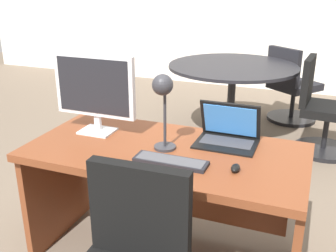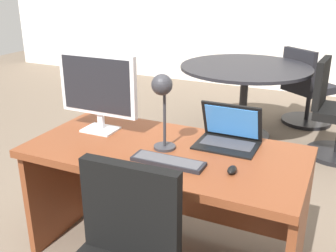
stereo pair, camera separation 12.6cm
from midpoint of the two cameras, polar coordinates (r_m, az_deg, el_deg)
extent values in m
plane|color=#6B5B4C|center=(3.77, 10.39, -4.81)|extent=(12.00, 12.00, 0.00)
cube|color=brown|center=(2.18, 1.24, -3.82)|extent=(1.52, 0.75, 0.04)
cube|color=brown|center=(2.69, -13.50, -7.94)|extent=(0.04, 0.66, 0.68)
cube|color=brown|center=(2.22, 19.60, -15.48)|extent=(0.04, 0.66, 0.68)
cube|color=brown|center=(2.56, 3.74, -8.08)|extent=(1.33, 0.02, 0.47)
cube|color=silver|center=(2.45, -8.21, -0.50)|extent=(0.20, 0.16, 0.01)
cube|color=silver|center=(2.44, -8.14, 0.75)|extent=(0.04, 0.02, 0.10)
cube|color=silver|center=(2.36, -8.56, 5.92)|extent=(0.51, 0.04, 0.37)
cube|color=black|center=(2.35, -8.82, 5.81)|extent=(0.46, 0.00, 0.32)
cube|color=black|center=(2.24, 10.01, -2.75)|extent=(0.34, 0.25, 0.01)
cube|color=#38383D|center=(2.25, 10.15, -2.44)|extent=(0.29, 0.14, 0.00)
cube|color=black|center=(2.27, 10.73, 0.67)|extent=(0.34, 0.10, 0.23)
cube|color=#3F8CEA|center=(2.26, 10.67, 0.56)|extent=(0.30, 0.08, 0.19)
cube|color=black|center=(2.01, 1.81, -5.13)|extent=(0.38, 0.11, 0.02)
cube|color=#47474C|center=(2.00, 1.82, -4.85)|extent=(0.35, 0.09, 0.00)
ellipsoid|color=black|center=(1.94, 11.03, -6.23)|extent=(0.04, 0.08, 0.03)
cylinder|color=#2D2D33|center=(2.18, 1.17, -3.04)|extent=(0.12, 0.12, 0.01)
cylinder|color=#2D2D33|center=(2.12, 1.21, 1.00)|extent=(0.02, 0.02, 0.31)
sphere|color=#2D2D33|center=(2.03, 0.90, 5.94)|extent=(0.11, 0.11, 0.11)
cube|color=black|center=(1.69, -3.21, -12.06)|extent=(0.44, 0.08, 0.43)
cylinder|color=black|center=(4.30, 11.25, -1.31)|extent=(0.59, 0.59, 0.04)
cylinder|color=black|center=(4.18, 11.60, 3.37)|extent=(0.08, 0.08, 0.70)
cylinder|color=black|center=(4.08, 11.96, 8.23)|extent=(1.30, 1.30, 0.03)
cylinder|color=black|center=(4.93, 19.87, 0.71)|extent=(0.56, 0.56, 0.04)
cylinder|color=black|center=(4.87, 20.14, 2.80)|extent=(0.05, 0.05, 0.34)
cube|color=black|center=(4.81, 20.45, 5.16)|extent=(0.64, 0.64, 0.08)
cube|color=black|center=(4.60, 18.99, 7.83)|extent=(0.39, 0.31, 0.41)
cylinder|color=black|center=(4.14, 23.79, -3.65)|extent=(0.56, 0.56, 0.04)
cube|color=black|center=(3.95, 22.05, 5.77)|extent=(0.09, 0.44, 0.44)
camera|label=1|loc=(0.06, -88.33, 0.63)|focal=42.47mm
camera|label=2|loc=(0.06, 91.67, -0.63)|focal=42.47mm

